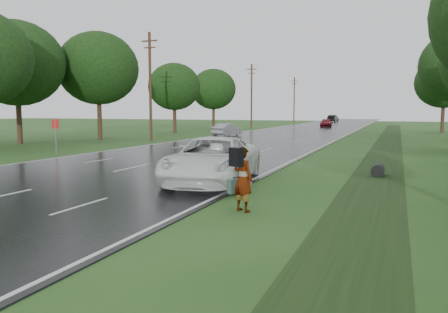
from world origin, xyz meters
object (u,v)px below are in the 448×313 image
at_px(silver_sedan, 227,130).
at_px(pedestrian, 242,178).
at_px(white_pickup, 213,160).
at_px(road_sign, 55,129).

bearing_deg(silver_sedan, pedestrian, 121.25).
height_order(white_pickup, silver_sedan, white_pickup).
bearing_deg(pedestrian, silver_sedan, -43.21).
xyz_separation_m(road_sign, white_pickup, (14.00, -6.59, -0.71)).
bearing_deg(silver_sedan, white_pickup, 119.52).
height_order(road_sign, silver_sedan, road_sign).
bearing_deg(road_sign, pedestrian, -32.71).
xyz_separation_m(road_sign, silver_sedan, (3.26, 22.36, -0.90)).
xyz_separation_m(road_sign, pedestrian, (16.67, -10.71, -0.68)).
relative_size(road_sign, white_pickup, 0.36).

